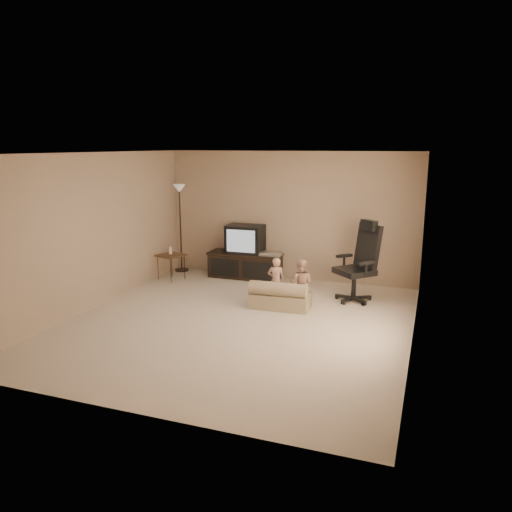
{
  "coord_description": "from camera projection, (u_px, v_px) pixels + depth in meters",
  "views": [
    {
      "loc": [
        2.66,
        -6.58,
        2.61
      ],
      "look_at": [
        0.08,
        0.6,
        0.91
      ],
      "focal_mm": 35.0,
      "sensor_mm": 36.0,
      "label": 1
    }
  ],
  "objects": [
    {
      "name": "floor",
      "position": [
        238.0,
        323.0,
        7.49
      ],
      "size": [
        5.5,
        5.5,
        0.0
      ],
      "primitive_type": "plane",
      "color": "beige",
      "rests_on": "ground"
    },
    {
      "name": "room_shell",
      "position": [
        237.0,
        223.0,
        7.16
      ],
      "size": [
        5.5,
        5.5,
        5.5
      ],
      "color": "silver",
      "rests_on": "floor"
    },
    {
      "name": "tv_stand",
      "position": [
        245.0,
        256.0,
        9.95
      ],
      "size": [
        1.5,
        0.56,
        1.07
      ],
      "rotation": [
        0.0,
        0.0,
        0.01
      ],
      "color": "black",
      "rests_on": "floor"
    },
    {
      "name": "office_chair",
      "position": [
        359.0,
        272.0,
        8.46
      ],
      "size": [
        0.9,
        0.9,
        1.38
      ],
      "rotation": [
        0.0,
        0.0,
        -0.76
      ],
      "color": "black",
      "rests_on": "floor"
    },
    {
      "name": "side_table",
      "position": [
        171.0,
        255.0,
        9.79
      ],
      "size": [
        0.58,
        0.58,
        0.69
      ],
      "rotation": [
        0.0,
        0.0,
        -0.31
      ],
      "color": "brown",
      "rests_on": "floor"
    },
    {
      "name": "floor_lamp",
      "position": [
        180.0,
        208.0,
        10.3
      ],
      "size": [
        0.28,
        0.28,
        1.82
      ],
      "color": "#312116",
      "rests_on": "floor"
    },
    {
      "name": "child_sofa",
      "position": [
        280.0,
        297.0,
        8.13
      ],
      "size": [
        0.98,
        0.59,
        0.47
      ],
      "rotation": [
        0.0,
        0.0,
        0.05
      ],
      "color": "gray",
      "rests_on": "floor"
    },
    {
      "name": "toddler_left",
      "position": [
        276.0,
        281.0,
        8.29
      ],
      "size": [
        0.31,
        0.25,
        0.8
      ],
      "primitive_type": "imported",
      "rotation": [
        0.0,
        0.0,
        3.26
      ],
      "color": "tan",
      "rests_on": "floor"
    },
    {
      "name": "toddler_right",
      "position": [
        300.0,
        284.0,
        8.12
      ],
      "size": [
        0.4,
        0.24,
        0.81
      ],
      "primitive_type": "imported",
      "rotation": [
        0.0,
        0.0,
        3.19
      ],
      "color": "tan",
      "rests_on": "floor"
    }
  ]
}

